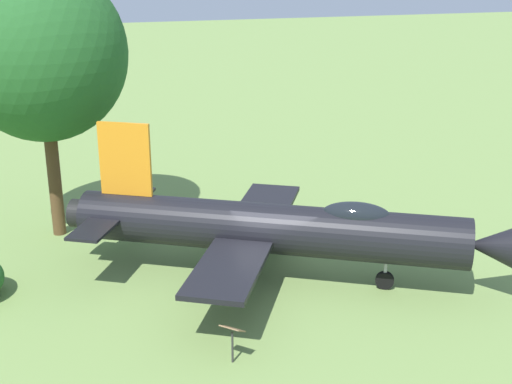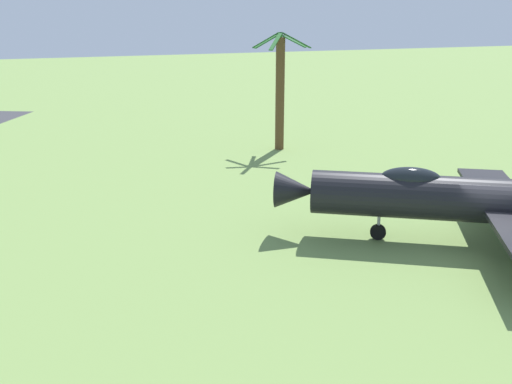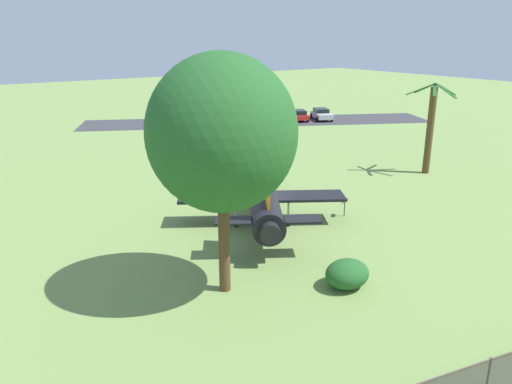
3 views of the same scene
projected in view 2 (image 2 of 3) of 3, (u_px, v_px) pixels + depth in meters
The scene contains 4 objects.
ground_plane at pixel (483, 246), 20.79m from camera, with size 200.00×200.00×0.00m, color #75934C.
display_jet at pixel (479, 199), 20.28m from camera, with size 13.55×9.96×5.12m.
palm_tree at pixel (280, 91), 34.38m from camera, with size 3.74×3.57×7.18m.
info_plaque at pixel (461, 184), 25.38m from camera, with size 0.70×0.71×1.14m.
Camera 2 is at (-14.78, -14.84, 8.34)m, focal length 39.09 mm.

